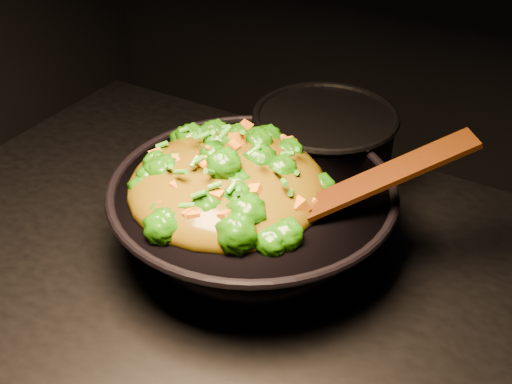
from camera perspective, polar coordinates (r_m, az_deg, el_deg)
The scene contains 4 objects.
wok at distance 0.97m, azimuth -0.30°, elevation -2.35°, with size 0.41×0.41×0.12m, color black, non-canonical shape.
stir_fry at distance 0.90m, azimuth -2.60°, elevation 2.83°, with size 0.29×0.29×0.10m, color #1B5C06, non-canonical shape.
spatula at distance 0.87m, azimuth 10.30°, elevation 0.90°, with size 0.29×0.04×0.01m, color #3B1409.
back_pot at distance 1.13m, azimuth 6.02°, elevation 4.02°, with size 0.24×0.24×0.14m, color black.
Camera 1 is at (0.38, -0.57, 1.55)m, focal length 45.00 mm.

